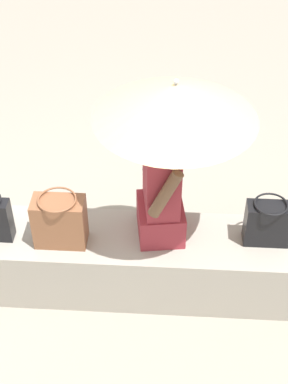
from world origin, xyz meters
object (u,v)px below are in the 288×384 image
object	(u,v)px
person_seated	(161,185)
parasol	(175,102)
tote_bag_canvas	(268,223)
handbag_black	(60,221)

from	to	relation	value
person_seated	parasol	distance (m)	0.58
parasol	tote_bag_canvas	distance (m)	1.01
person_seated	parasol	bearing A→B (deg)	175.93
person_seated	handbag_black	world-z (taller)	person_seated
person_seated	handbag_black	xyz separation A→B (m)	(0.61, 0.12, -0.22)
parasol	handbag_black	size ratio (longest dim) A/B	3.15
parasol	person_seated	bearing A→B (deg)	-4.07
person_seated	tote_bag_canvas	size ratio (longest dim) A/B	2.90
person_seated	handbag_black	distance (m)	0.66
person_seated	parasol	world-z (taller)	parasol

